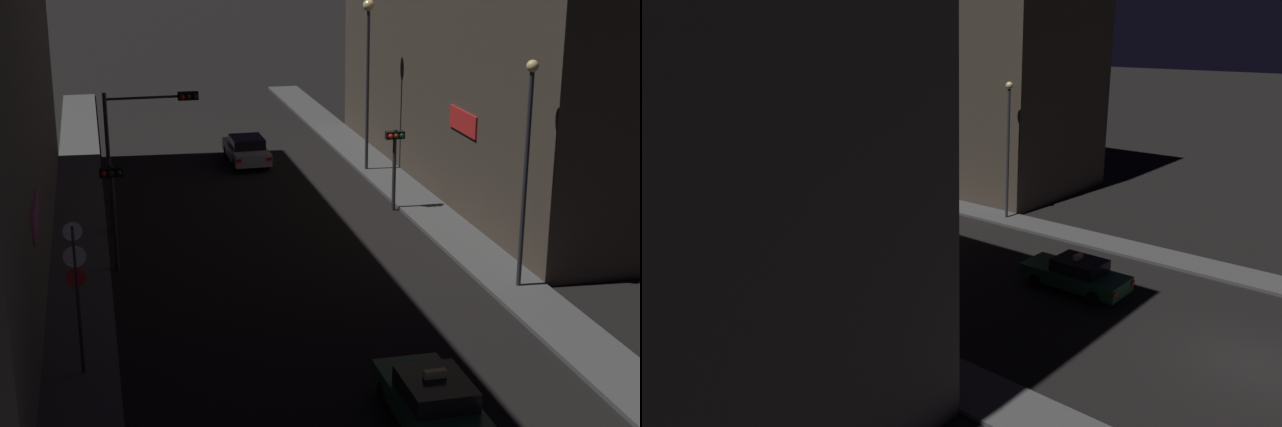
% 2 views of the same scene
% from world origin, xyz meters
% --- Properties ---
extents(ground_plane, '(300.00, 300.00, 0.00)m').
position_xyz_m(ground_plane, '(0.00, 0.00, 0.00)').
color(ground_plane, black).
extents(sidewalk_left, '(2.10, 57.57, 0.15)m').
position_xyz_m(sidewalk_left, '(-7.20, 26.79, 0.07)').
color(sidewalk_left, '#4C4C4C').
rests_on(sidewalk_left, ground_plane).
extents(sidewalk_right, '(2.10, 57.57, 0.15)m').
position_xyz_m(sidewalk_right, '(7.20, 26.79, 0.07)').
color(sidewalk_right, '#4C4C4C').
rests_on(sidewalk_right, ground_plane).
extents(building_facade_right, '(10.42, 26.61, 22.88)m').
position_xyz_m(building_facade_right, '(13.42, 28.59, 11.44)').
color(building_facade_right, '#473D33').
rests_on(building_facade_right, ground_plane).
extents(taxi, '(1.83, 4.46, 1.62)m').
position_xyz_m(taxi, '(1.26, 7.31, 0.74)').
color(taxi, '#1E512D').
rests_on(taxi, ground_plane).
extents(far_car, '(1.86, 4.47, 1.42)m').
position_xyz_m(far_car, '(1.09, 34.43, 0.73)').
color(far_car, '#B7B7BC').
rests_on(far_car, ground_plane).
extents(traffic_light_overhead, '(3.68, 0.42, 5.62)m').
position_xyz_m(traffic_light_overhead, '(-4.58, 24.80, 4.01)').
color(traffic_light_overhead, '#2D2D33').
rests_on(traffic_light_overhead, ground_plane).
extents(traffic_light_left_kerb, '(0.80, 0.42, 3.87)m').
position_xyz_m(traffic_light_left_kerb, '(-5.90, 20.38, 2.76)').
color(traffic_light_left_kerb, '#2D2D33').
rests_on(traffic_light_left_kerb, ground_plane).
extents(traffic_light_right_kerb, '(0.80, 0.42, 3.55)m').
position_xyz_m(traffic_light_right_kerb, '(5.90, 25.00, 2.56)').
color(traffic_light_right_kerb, '#2D2D33').
rests_on(traffic_light_right_kerb, ground_plane).
extents(sign_pole_left, '(0.60, 0.10, 4.33)m').
position_xyz_m(sign_pole_left, '(-7.11, 12.20, 2.76)').
color(sign_pole_left, '#2D2D33').
rests_on(sign_pole_left, sidewalk_left).
extents(street_lamp_near_block, '(0.40, 0.40, 7.63)m').
position_xyz_m(street_lamp_near_block, '(7.26, 15.37, 4.76)').
color(street_lamp_near_block, '#2D2D33').
rests_on(street_lamp_near_block, sidewalk_right).
extents(street_lamp_far_block, '(0.56, 0.56, 8.19)m').
position_xyz_m(street_lamp_far_block, '(6.57, 31.48, 5.89)').
color(street_lamp_far_block, '#2D2D33').
rests_on(street_lamp_far_block, sidewalk_right).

